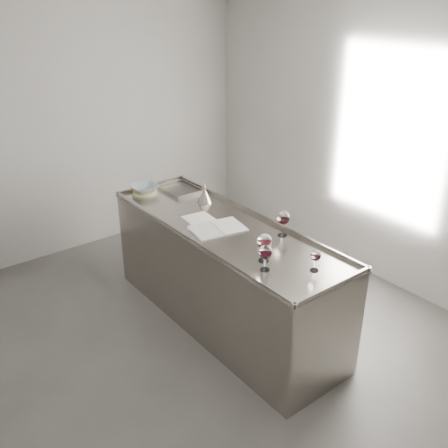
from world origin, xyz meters
TOP-DOWN VIEW (x-y plane):
  - room_shell at (0.00, 0.00)m, footprint 4.54×5.04m
  - counter at (0.50, 0.30)m, footprint 0.77×2.42m
  - wine_glass_left at (0.30, -0.43)m, footprint 0.10×0.10m
  - wine_glass_middle at (0.38, -0.33)m, footprint 0.11×0.11m
  - wine_glass_right at (0.78, -0.11)m, footprint 0.11×0.11m
  - wine_glass_small at (0.57, -0.65)m, footprint 0.08×0.08m
  - notebook at (0.43, 0.30)m, footprint 0.48×0.38m
  - loose_paper_top at (0.43, 0.51)m, footprint 0.27×0.36m
  - loose_paper_under at (0.34, 0.34)m, footprint 0.23×0.30m
  - trivet at (0.36, 1.37)m, footprint 0.29×0.29m
  - ceramic_bowl at (0.36, 1.37)m, footprint 0.26×0.26m
  - wine_funnel at (0.68, 0.82)m, footprint 0.13×0.13m

SIDE VIEW (x-z plane):
  - counter at x=0.50m, z-range -0.01..0.96m
  - loose_paper_top at x=0.43m, z-range 0.94..0.94m
  - loose_paper_under at x=0.34m, z-range 0.94..0.94m
  - notebook at x=0.43m, z-range 0.94..0.96m
  - trivet at x=0.36m, z-range 0.94..0.96m
  - ceramic_bowl at x=0.36m, z-range 0.96..1.02m
  - wine_funnel at x=0.68m, z-range 0.90..1.10m
  - wine_glass_small at x=0.57m, z-range 0.97..1.13m
  - wine_glass_left at x=0.30m, z-range 0.98..1.17m
  - wine_glass_right at x=0.78m, z-range 0.98..1.19m
  - wine_glass_middle at x=0.38m, z-range 0.99..1.20m
  - room_shell at x=0.00m, z-range -0.02..2.82m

